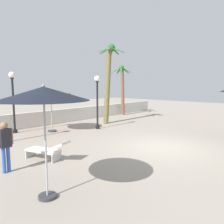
% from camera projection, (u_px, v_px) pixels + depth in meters
% --- Properties ---
extents(ground_plane, '(56.00, 56.00, 0.00)m').
position_uv_depth(ground_plane, '(162.00, 147.00, 10.45)').
color(ground_plane, '#9E9384').
extents(boundary_wall, '(25.20, 0.30, 1.04)m').
position_uv_depth(boundary_wall, '(53.00, 117.00, 16.46)').
color(boundary_wall, silver).
rests_on(boundary_wall, ground_plane).
extents(patio_umbrella_0, '(2.44, 2.44, 2.51)m').
position_uv_depth(patio_umbrella_0, '(51.00, 97.00, 13.60)').
color(patio_umbrella_0, '#333338').
rests_on(patio_umbrella_0, ground_plane).
extents(patio_umbrella_2, '(2.28, 2.28, 2.95)m').
position_uv_depth(patio_umbrella_2, '(44.00, 95.00, 5.43)').
color(patio_umbrella_2, '#333338').
rests_on(patio_umbrella_2, ground_plane).
extents(palm_tree_0, '(2.10, 2.13, 5.97)m').
position_uv_depth(palm_tree_0, '(109.00, 75.00, 16.56)').
color(palm_tree_0, brown).
rests_on(palm_tree_0, ground_plane).
extents(palm_tree_1, '(1.92, 1.98, 4.76)m').
position_uv_depth(palm_tree_1, '(122.00, 85.00, 21.09)').
color(palm_tree_1, brown).
rests_on(palm_tree_1, ground_plane).
extents(lamp_post_0, '(0.39, 0.39, 3.51)m').
position_uv_depth(lamp_post_0, '(97.00, 95.00, 14.48)').
color(lamp_post_0, black).
rests_on(lamp_post_0, ground_plane).
extents(lamp_post_1, '(0.38, 0.38, 3.69)m').
position_uv_depth(lamp_post_1, '(13.00, 95.00, 13.21)').
color(lamp_post_1, black).
rests_on(lamp_post_1, ground_plane).
extents(lounge_chair_1, '(1.09, 1.92, 0.81)m').
position_uv_depth(lounge_chair_1, '(48.00, 150.00, 8.64)').
color(lounge_chair_1, '#B7B7BC').
rests_on(lounge_chair_1, ground_plane).
extents(guest_0, '(0.56, 0.27, 1.72)m').
position_uv_depth(guest_0, '(5.00, 142.00, 7.31)').
color(guest_0, '#3359B2').
rests_on(guest_0, ground_plane).
extents(seagull_0, '(0.93, 0.49, 0.14)m').
position_uv_depth(seagull_0, '(115.00, 70.00, 20.86)').
color(seagull_0, white).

